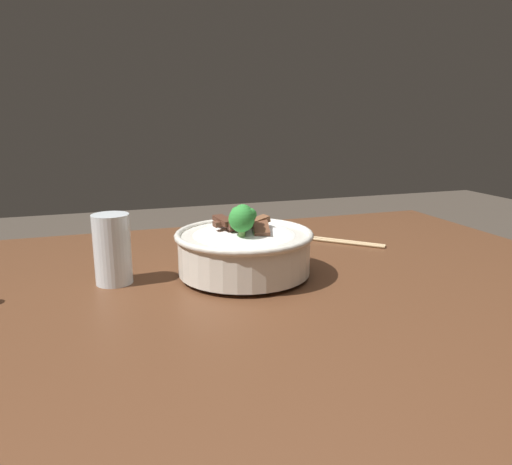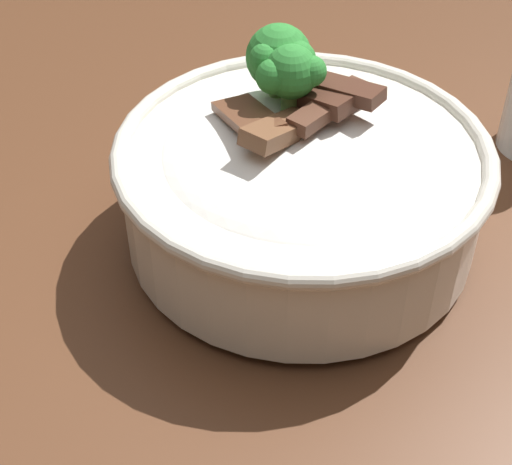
% 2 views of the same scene
% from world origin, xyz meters
% --- Properties ---
extents(dining_table, '(1.47, 1.07, 0.80)m').
position_xyz_m(dining_table, '(0.00, 0.00, 0.68)').
color(dining_table, '#56331E').
rests_on(dining_table, ground).
extents(rice_bowl, '(0.26, 0.26, 0.14)m').
position_xyz_m(rice_bowl, '(0.05, 0.10, 0.86)').
color(rice_bowl, silver).
rests_on(rice_bowl, dining_table).
extents(drinking_glass, '(0.07, 0.07, 0.13)m').
position_xyz_m(drinking_glass, '(-0.19, 0.13, 0.86)').
color(drinking_glass, white).
rests_on(drinking_glass, dining_table).
extents(chopsticks_pair, '(0.18, 0.17, 0.01)m').
position_xyz_m(chopsticks_pair, '(0.32, 0.26, 0.81)').
color(chopsticks_pair, tan).
rests_on(chopsticks_pair, dining_table).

